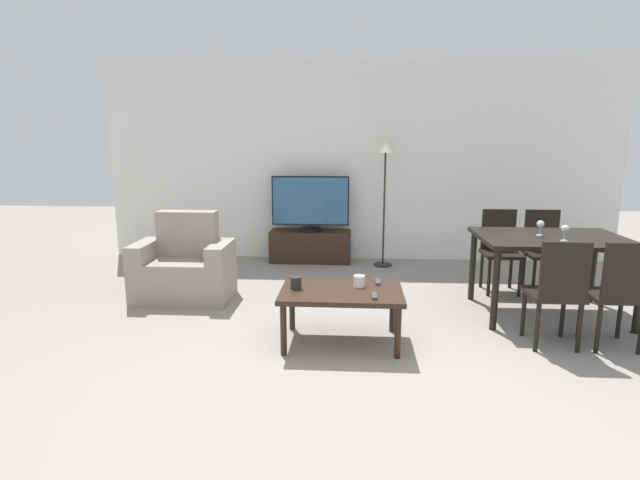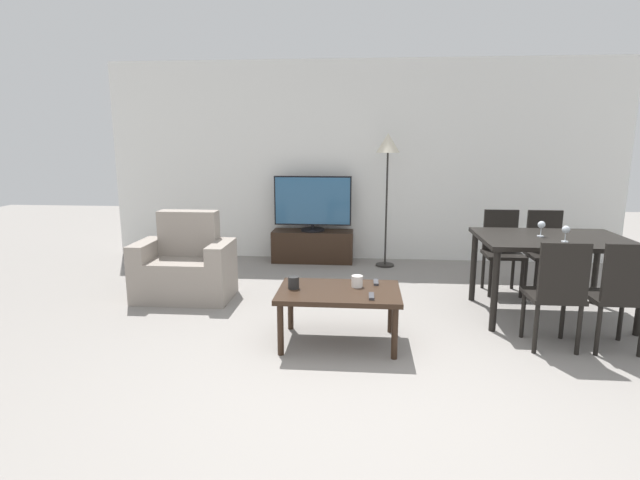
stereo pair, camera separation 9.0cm
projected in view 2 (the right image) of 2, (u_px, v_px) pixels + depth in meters
ground_plane at (357, 397)px, 3.26m from camera, size 18.00×18.00×0.00m
wall_back at (362, 162)px, 6.82m from camera, size 7.00×0.06×2.70m
armchair at (185, 268)px, 5.25m from camera, size 0.99×0.60×0.91m
tv_stand at (313, 246)px, 6.84m from camera, size 1.10×0.39×0.43m
tv at (313, 203)px, 6.72m from camera, size 1.04×0.32×0.74m
coffee_table at (339, 296)px, 4.06m from camera, size 0.99×0.66×0.45m
dining_table at (552, 246)px, 4.63m from camera, size 1.33×0.97×0.77m
dining_chair_near at (557, 290)px, 3.91m from camera, size 0.40×0.40×0.89m
dining_chair_far at (546, 248)px, 5.42m from camera, size 0.40×0.40×0.89m
dining_chair_near_right at (619, 291)px, 3.87m from camera, size 0.40×0.40×0.89m
dining_chair_far_left at (502, 247)px, 5.46m from camera, size 0.40×0.40×0.89m
floor_lamp at (388, 153)px, 6.35m from camera, size 0.30×0.30×1.73m
remote_primary at (376, 282)px, 4.23m from camera, size 0.04×0.15×0.02m
remote_secondary at (371, 296)px, 3.85m from camera, size 0.04×0.15×0.02m
cup_white_near at (294, 283)px, 4.08m from camera, size 0.09×0.09×0.10m
cup_colored_far at (357, 281)px, 4.13m from camera, size 0.09×0.09×0.09m
wine_glass_left at (541, 226)px, 4.62m from camera, size 0.07×0.07×0.15m
wine_glass_center at (566, 231)px, 4.37m from camera, size 0.07×0.07×0.15m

